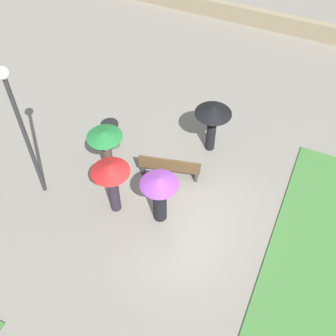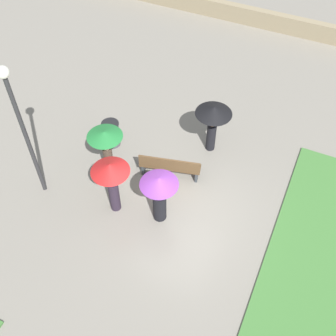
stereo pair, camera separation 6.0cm
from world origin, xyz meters
The scene contains 9 objects.
ground_plane centered at (0.00, 0.00, 0.00)m, with size 90.00×90.00×0.00m, color gray.
parapet_wall centered at (0.00, -10.87, 0.39)m, with size 45.00×0.35×0.78m.
park_bench centered at (0.84, -1.17, 0.47)m, with size 1.95×0.86×0.90m.
lamp_post centered at (4.16, 0.91, 2.92)m, with size 0.32×0.32×4.56m.
trash_bin centered at (3.19, -1.66, 0.47)m, with size 0.58×0.58×0.93m.
crowd_person_green centered at (2.63, -0.51, 1.38)m, with size 1.07×1.07×1.83m.
crowd_person_red centered at (1.80, 0.61, 1.50)m, with size 1.08×1.08×1.96m.
crowd_person_purple centered at (0.46, 0.37, 1.25)m, with size 1.07×1.07×1.78m.
crowd_person_black centered at (0.11, -2.84, 1.44)m, with size 1.16×1.16×1.82m.
Camera 1 is at (-2.58, 6.63, 10.35)m, focal length 45.00 mm.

